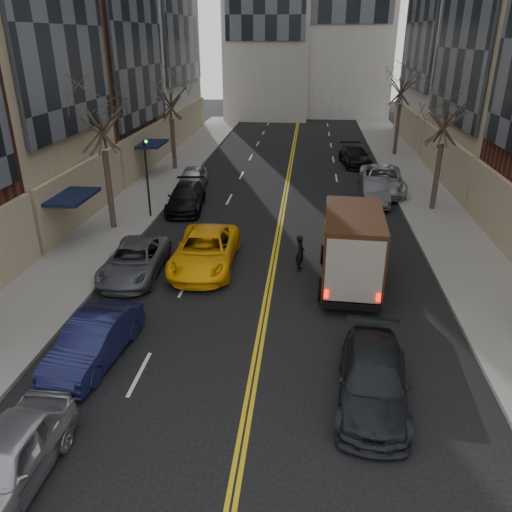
# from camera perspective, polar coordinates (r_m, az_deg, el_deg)

# --- Properties ---
(sidewalk_left) EXTENTS (4.00, 66.00, 0.15)m
(sidewalk_left) POSITION_cam_1_polar(r_m,az_deg,el_deg) (34.08, -12.07, 7.27)
(sidewalk_left) COLOR slate
(sidewalk_left) RESTS_ON ground
(sidewalk_right) EXTENTS (4.00, 66.00, 0.15)m
(sidewalk_right) POSITION_cam_1_polar(r_m,az_deg,el_deg) (33.35, 19.06, 6.12)
(sidewalk_right) COLOR slate
(sidewalk_right) RESTS_ON ground
(tree_lf_mid) EXTENTS (3.20, 3.20, 8.91)m
(tree_lf_mid) POSITION_cam_1_polar(r_m,az_deg,el_deg) (26.29, -17.55, 16.48)
(tree_lf_mid) COLOR #382D23
(tree_lf_mid) RESTS_ON sidewalk_left
(tree_lf_far) EXTENTS (3.20, 3.20, 8.12)m
(tree_lf_far) POSITION_cam_1_polar(r_m,az_deg,el_deg) (38.60, -9.82, 18.35)
(tree_lf_far) COLOR #382D23
(tree_lf_far) RESTS_ON sidewalk_left
(tree_rt_mid) EXTENTS (3.20, 3.20, 8.32)m
(tree_rt_mid) POSITION_cam_1_polar(r_m,az_deg,el_deg) (30.19, 21.05, 16.02)
(tree_rt_mid) COLOR #382D23
(tree_rt_mid) RESTS_ON sidewalk_right
(tree_rt_far) EXTENTS (3.20, 3.20, 9.11)m
(tree_rt_far) POSITION_cam_1_polar(r_m,az_deg,el_deg) (44.78, 16.48, 19.41)
(tree_rt_far) COLOR #382D23
(tree_rt_far) RESTS_ON sidewalk_right
(traffic_signal) EXTENTS (0.29, 0.26, 4.70)m
(traffic_signal) POSITION_cam_1_polar(r_m,az_deg,el_deg) (28.30, -12.41, 9.65)
(traffic_signal) COLOR black
(traffic_signal) RESTS_ON sidewalk_left
(ups_truck) EXTENTS (2.63, 6.01, 3.24)m
(ups_truck) POSITION_cam_1_polar(r_m,az_deg,el_deg) (20.61, 10.85, 0.99)
(ups_truck) COLOR black
(ups_truck) RESTS_ON ground
(observer_sedan) EXTENTS (2.36, 4.92, 1.38)m
(observer_sedan) POSITION_cam_1_polar(r_m,az_deg,el_deg) (14.70, 13.19, -13.63)
(observer_sedan) COLOR black
(observer_sedan) RESTS_ON ground
(taxi) EXTENTS (2.74, 5.70, 1.57)m
(taxi) POSITION_cam_1_polar(r_m,az_deg,el_deg) (22.19, -5.85, 0.61)
(taxi) COLOR #FFB20A
(taxi) RESTS_ON ground
(pedestrian) EXTENTS (0.42, 0.61, 1.62)m
(pedestrian) POSITION_cam_1_polar(r_m,az_deg,el_deg) (21.86, 5.09, 0.36)
(pedestrian) COLOR black
(pedestrian) RESTS_ON ground
(parked_lf_a) EXTENTS (1.76, 4.30, 1.46)m
(parked_lf_a) POSITION_cam_1_polar(r_m,az_deg,el_deg) (13.35, -26.67, -20.26)
(parked_lf_a) COLOR #AAACB2
(parked_lf_a) RESTS_ON ground
(parked_lf_b) EXTENTS (2.00, 4.50, 1.44)m
(parked_lf_b) POSITION_cam_1_polar(r_m,az_deg,el_deg) (16.69, -18.07, -9.18)
(parked_lf_b) COLOR #111436
(parked_lf_b) RESTS_ON ground
(parked_lf_c) EXTENTS (2.45, 5.00, 1.36)m
(parked_lf_c) POSITION_cam_1_polar(r_m,az_deg,el_deg) (21.98, -13.72, -0.50)
(parked_lf_c) COLOR #505258
(parked_lf_c) RESTS_ON ground
(parked_lf_d) EXTENTS (2.47, 5.10, 1.43)m
(parked_lf_d) POSITION_cam_1_polar(r_m,az_deg,el_deg) (30.07, -7.99, 6.64)
(parked_lf_d) COLOR black
(parked_lf_d) RESTS_ON ground
(parked_lf_e) EXTENTS (1.97, 4.39, 1.47)m
(parked_lf_e) POSITION_cam_1_polar(r_m,az_deg,el_deg) (34.16, -7.28, 8.79)
(parked_lf_e) COLOR #9E9FA5
(parked_lf_e) RESTS_ON ground
(parked_rt_a) EXTENTS (1.70, 4.51, 1.47)m
(parked_rt_a) POSITION_cam_1_polar(r_m,az_deg,el_deg) (31.82, 13.43, 7.21)
(parked_rt_a) COLOR #44474B
(parked_rt_a) RESTS_ON ground
(parked_rt_b) EXTENTS (2.97, 6.04, 1.65)m
(parked_rt_b) POSITION_cam_1_polar(r_m,az_deg,el_deg) (34.26, 14.22, 8.46)
(parked_rt_b) COLOR #B8BBC1
(parked_rt_b) RESTS_ON ground
(parked_rt_c) EXTENTS (2.61, 5.22, 1.45)m
(parked_rt_c) POSITION_cam_1_polar(r_m,az_deg,el_deg) (41.38, 11.23, 11.16)
(parked_rt_c) COLOR black
(parked_rt_c) RESTS_ON ground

